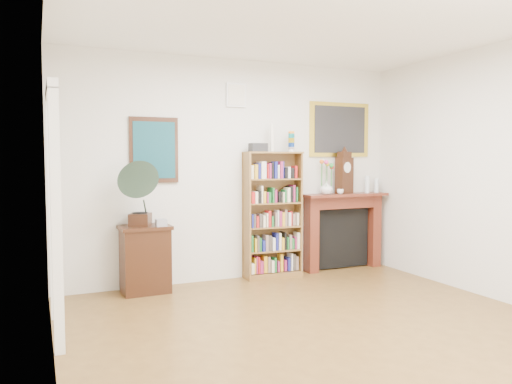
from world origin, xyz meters
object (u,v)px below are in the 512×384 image
at_px(mantel_clock, 344,173).
at_px(bottle_right, 377,185).
at_px(side_cabinet, 145,259).
at_px(gramophone, 142,190).
at_px(flower_vase, 326,188).
at_px(bookshelf, 273,208).
at_px(teacup, 340,192).
at_px(cd_stack, 161,223).
at_px(fireplace, 343,225).
at_px(bottle_left, 367,184).

distance_m(mantel_clock, bottle_right, 0.58).
relative_size(side_cabinet, gramophone, 1.04).
relative_size(side_cabinet, flower_vase, 4.45).
bearing_deg(mantel_clock, bookshelf, 163.04).
bearing_deg(flower_vase, bookshelf, 179.52).
bearing_deg(gramophone, teacup, 26.34).
bearing_deg(mantel_clock, cd_stack, 166.27).
bearing_deg(teacup, flower_vase, 162.91).
distance_m(side_cabinet, teacup, 2.75).
xyz_separation_m(cd_stack, teacup, (2.50, 0.13, 0.28)).
bearing_deg(gramophone, mantel_clock, 28.28).
distance_m(side_cabinet, mantel_clock, 2.95).
height_order(bookshelf, mantel_clock, bookshelf).
xyz_separation_m(bookshelf, gramophone, (-1.72, -0.15, 0.29)).
xyz_separation_m(flower_vase, teacup, (0.18, -0.06, -0.05)).
bearing_deg(gramophone, bookshelf, 29.56).
bearing_deg(fireplace, teacup, -135.73).
distance_m(bookshelf, bottle_right, 1.68).
bearing_deg(fireplace, side_cabinet, -177.49).
height_order(bookshelf, bottle_right, bookshelf).
height_order(cd_stack, teacup, teacup).
height_order(side_cabinet, bottle_right, bottle_right).
distance_m(teacup, bottle_left, 0.53).
bearing_deg(fireplace, bottle_left, -4.73).
xyz_separation_m(mantel_clock, bottle_left, (0.38, -0.01, -0.16)).
height_order(gramophone, bottle_left, gramophone).
height_order(bookshelf, flower_vase, bookshelf).
relative_size(fireplace, bottle_right, 6.31).
relative_size(flower_vase, teacup, 1.96).
bearing_deg(side_cabinet, bookshelf, 0.79).
distance_m(flower_vase, bottle_right, 0.86).
relative_size(fireplace, teacup, 14.11).
distance_m(cd_stack, teacup, 2.52).
bearing_deg(bookshelf, teacup, 0.60).
bearing_deg(bottle_right, bookshelf, -178.86).
xyz_separation_m(bookshelf, bottle_left, (1.50, 0.03, 0.27)).
height_order(mantel_clock, bottle_left, mantel_clock).
distance_m(teacup, bottle_right, 0.69).
height_order(flower_vase, bottle_left, bottle_left).
xyz_separation_m(side_cabinet, fireplace, (2.78, 0.13, 0.23)).
bearing_deg(mantel_clock, teacup, -160.84).
bearing_deg(bookshelf, bottle_left, 5.44).
height_order(bookshelf, bottle_left, bookshelf).
bearing_deg(cd_stack, mantel_clock, 5.12).
bearing_deg(fireplace, flower_vase, -168.03).
bearing_deg(fireplace, gramophone, -175.87).
distance_m(bookshelf, flower_vase, 0.84).
relative_size(gramophone, cd_stack, 6.23).
bearing_deg(side_cabinet, bottle_left, 0.16).
xyz_separation_m(side_cabinet, teacup, (2.66, 0.01, 0.71)).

